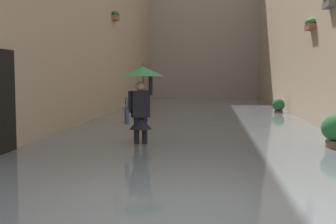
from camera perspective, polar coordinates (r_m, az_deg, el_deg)
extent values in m
plane|color=gray|center=(17.25, 3.94, -0.92)|extent=(60.95, 60.95, 0.00)
cube|color=slate|center=(17.24, 3.94, -0.60)|extent=(7.88, 30.38, 0.20)
cube|color=brown|center=(14.48, 17.65, 10.28)|extent=(0.20, 0.70, 0.18)
ellipsoid|color=#387F3D|center=(14.49, 17.67, 10.91)|extent=(0.28, 0.76, 0.24)
cube|color=#66605B|center=(12.42, 19.86, 12.82)|extent=(0.20, 0.70, 0.18)
cube|color=black|center=(9.06, -20.53, 0.60)|extent=(0.08, 1.10, 2.20)
cube|color=#9E563D|center=(18.74, -6.70, 11.81)|extent=(0.20, 0.70, 0.18)
ellipsoid|color=#23602D|center=(18.76, -6.71, 12.30)|extent=(0.28, 0.76, 0.24)
cube|color=#A89989|center=(30.42, 4.67, 10.90)|extent=(10.68, 1.80, 9.92)
cube|color=#4C4233|center=(9.91, -4.02, -4.89)|extent=(0.18, 0.26, 0.10)
cylinder|color=black|center=(9.85, -4.03, -2.66)|extent=(0.15, 0.15, 0.68)
cube|color=#4C4233|center=(9.94, -2.99, -4.86)|extent=(0.18, 0.26, 0.10)
cylinder|color=black|center=(9.88, -3.00, -2.63)|extent=(0.15, 0.15, 0.68)
cube|color=black|center=(9.80, -3.53, 1.02)|extent=(0.43, 0.33, 0.58)
cone|color=black|center=(9.84, -3.52, -1.38)|extent=(0.64, 0.64, 0.28)
sphere|color=tan|center=(9.79, -3.54, 3.31)|extent=(0.21, 0.21, 0.21)
cylinder|color=black|center=(9.83, -2.22, 3.44)|extent=(0.11, 0.11, 0.44)
cylinder|color=black|center=(9.76, -4.86, 1.30)|extent=(0.11, 0.11, 0.48)
cylinder|color=black|center=(9.79, -3.20, 3.97)|extent=(0.02, 0.02, 0.43)
cone|color=#338C4C|center=(9.79, -3.21, 5.22)|extent=(0.92, 0.92, 0.22)
cylinder|color=black|center=(9.80, -3.21, 6.04)|extent=(0.01, 0.01, 0.08)
cube|color=#334766|center=(9.75, -5.29, -0.62)|extent=(0.15, 0.28, 0.32)
torus|color=#334766|center=(9.73, -5.31, 1.02)|extent=(0.12, 0.29, 0.30)
cylinder|color=brown|center=(18.45, 13.89, -0.27)|extent=(0.34, 0.34, 0.26)
torus|color=brown|center=(18.44, 13.90, 0.14)|extent=(0.38, 0.38, 0.04)
ellipsoid|color=#23602D|center=(18.43, 13.91, 0.90)|extent=(0.50, 0.50, 0.49)
cylinder|color=brown|center=(9.99, 20.57, -4.44)|extent=(0.41, 0.41, 0.33)
torus|color=brown|center=(9.96, 20.60, -3.49)|extent=(0.44, 0.44, 0.04)
ellipsoid|color=#23602D|center=(9.93, 20.65, -1.94)|extent=(0.60, 0.60, 0.54)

